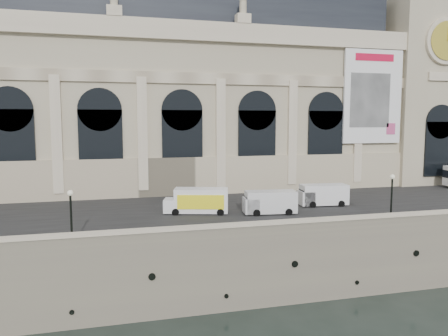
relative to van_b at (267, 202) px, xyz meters
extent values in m
plane|color=black|center=(-2.75, -8.80, -7.24)|extent=(260.00, 260.00, 0.00)
cube|color=gray|center=(-2.75, 26.20, -4.24)|extent=(160.00, 70.00, 6.00)
cube|color=#2D2D2D|center=(-2.75, 5.20, -1.21)|extent=(160.00, 24.00, 0.06)
cube|color=gray|center=(-2.75, -8.20, -0.69)|extent=(160.00, 1.20, 1.10)
cube|color=beige|center=(-2.75, -8.20, -0.09)|extent=(160.00, 1.40, 0.12)
cube|color=beige|center=(-8.75, 22.20, 9.76)|extent=(68.00, 18.00, 22.00)
cube|color=beige|center=(-8.75, 13.05, 1.26)|extent=(68.60, 0.40, 5.00)
cube|color=beige|center=(-8.75, 12.90, 19.56)|extent=(69.00, 0.80, 2.40)
cube|color=beige|center=(-8.75, 13.05, 13.76)|extent=(68.00, 0.30, 1.40)
cube|color=#22272E|center=(-8.75, 22.20, 23.76)|extent=(64.00, 15.00, 6.00)
cube|color=black|center=(-26.75, 13.02, 5.26)|extent=(5.20, 0.25, 9.00)
cylinder|color=black|center=(-26.75, 13.02, 9.76)|extent=(5.20, 0.25, 5.20)
cube|color=beige|center=(-21.75, 12.95, 6.76)|extent=(1.20, 0.50, 14.00)
cube|color=black|center=(-16.75, 13.02, 5.26)|extent=(5.20, 0.25, 9.00)
cylinder|color=black|center=(-16.75, 13.02, 9.76)|extent=(5.20, 0.25, 5.20)
cube|color=beige|center=(-11.75, 12.95, 6.76)|extent=(1.20, 0.50, 14.00)
cube|color=black|center=(-6.75, 13.02, 5.26)|extent=(5.20, 0.25, 9.00)
cylinder|color=black|center=(-6.75, 13.02, 9.76)|extent=(5.20, 0.25, 5.20)
cube|color=beige|center=(-1.75, 12.95, 6.76)|extent=(1.20, 0.50, 14.00)
cube|color=black|center=(3.25, 13.02, 5.26)|extent=(5.20, 0.25, 9.00)
cylinder|color=black|center=(3.25, 13.02, 9.76)|extent=(5.20, 0.25, 5.20)
cube|color=beige|center=(8.25, 12.95, 6.76)|extent=(1.20, 0.50, 14.00)
cube|color=black|center=(13.25, 13.02, 5.26)|extent=(5.20, 0.25, 9.00)
cylinder|color=black|center=(13.25, 13.02, 9.76)|extent=(5.20, 0.25, 5.20)
cube|color=beige|center=(18.25, 12.95, 6.76)|extent=(1.20, 0.50, 14.00)
cube|color=white|center=(20.25, 12.75, 11.76)|extent=(9.00, 0.35, 13.00)
cube|color=red|center=(20.25, 12.55, 17.16)|extent=(6.00, 0.06, 1.00)
cube|color=gray|center=(19.75, 12.55, 11.26)|extent=(6.20, 0.06, 7.50)
cube|color=#C5457C|center=(23.25, 12.55, 7.26)|extent=(1.40, 0.06, 1.60)
cube|color=beige|center=(31.25, 19.20, 13.76)|extent=(12.00, 14.00, 30.00)
cylinder|color=beige|center=(31.25, 11.95, 19.76)|extent=(6.60, 0.50, 6.60)
cylinder|color=black|center=(31.25, 11.65, 19.76)|extent=(5.40, 0.15, 5.40)
cylinder|color=yellow|center=(31.25, 11.58, 19.76)|extent=(5.50, 0.06, 5.50)
cube|color=yellow|center=(31.25, 11.50, 20.66)|extent=(0.14, 0.05, 2.00)
cube|color=black|center=(31.25, 12.05, 4.26)|extent=(5.00, 0.25, 8.00)
cube|color=black|center=(30.67, 9.67, 0.84)|extent=(0.47, 2.05, 1.08)
cube|color=silver|center=(0.34, -0.04, 0.07)|extent=(5.45, 2.69, 2.23)
cube|color=silver|center=(-1.74, 0.22, -0.27)|extent=(1.71, 2.21, 1.55)
cube|color=black|center=(-2.28, 0.29, 0.26)|extent=(0.28, 1.74, 0.78)
cylinder|color=black|center=(-1.45, -0.84, -0.87)|extent=(0.76, 0.33, 0.74)
cylinder|color=black|center=(-1.19, 1.18, -0.87)|extent=(0.76, 0.33, 0.74)
cylinder|color=black|center=(1.87, -1.27, -0.87)|extent=(0.76, 0.33, 0.74)
cylinder|color=black|center=(2.13, 0.75, -0.87)|extent=(0.76, 0.33, 0.74)
cube|color=white|center=(7.77, 2.60, 0.08)|extent=(5.45, 2.54, 2.25)
cube|color=white|center=(5.67, 2.80, -0.26)|extent=(1.67, 2.18, 1.56)
cube|color=black|center=(5.12, 2.85, 0.28)|extent=(0.23, 1.76, 0.78)
cylinder|color=black|center=(5.99, 1.73, -0.87)|extent=(0.76, 0.31, 0.74)
cylinder|color=black|center=(6.19, 3.78, -0.87)|extent=(0.76, 0.31, 0.74)
cylinder|color=black|center=(9.36, 1.42, -0.87)|extent=(0.76, 0.31, 0.74)
cylinder|color=black|center=(9.55, 3.46, -0.87)|extent=(0.76, 0.31, 0.74)
cube|color=white|center=(-6.60, 1.94, 0.19)|extent=(5.88, 3.52, 2.48)
cube|color=yellow|center=(-6.89, 0.89, 0.19)|extent=(4.62, 1.34, 1.47)
cube|color=red|center=(-6.89, 0.89, 0.19)|extent=(2.67, 0.78, 0.55)
cube|color=white|center=(-9.61, 2.77, -0.36)|extent=(1.96, 2.34, 1.38)
cylinder|color=black|center=(-9.36, 1.61, -0.87)|extent=(0.78, 0.45, 0.74)
cylinder|color=black|center=(-8.80, 3.65, -0.87)|extent=(0.78, 0.45, 0.74)
cylinder|color=black|center=(-4.93, 0.37, -0.87)|extent=(0.78, 0.45, 0.74)
cylinder|color=black|center=(-4.37, 2.41, -0.87)|extent=(0.78, 0.45, 0.74)
cylinder|color=black|center=(-18.68, -7.15, -1.03)|extent=(0.45, 0.45, 0.41)
cylinder|color=black|center=(-18.68, -7.15, 0.80)|extent=(0.16, 0.16, 4.08)
sphere|color=beige|center=(-18.68, -7.15, 2.94)|extent=(0.45, 0.45, 0.45)
cylinder|color=black|center=(10.35, -6.14, -1.03)|extent=(0.47, 0.47, 0.42)
cylinder|color=black|center=(10.35, -6.14, 0.89)|extent=(0.17, 0.17, 4.25)
sphere|color=beige|center=(10.35, -6.14, 3.12)|extent=(0.47, 0.47, 0.47)
camera|label=1|loc=(-15.56, -42.00, 8.48)|focal=35.00mm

